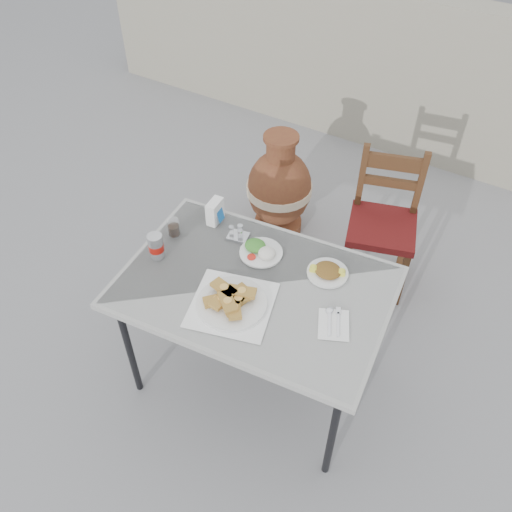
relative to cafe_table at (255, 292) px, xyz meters
The scene contains 13 objects.
ground 0.69m from the cafe_table, ahead, with size 80.00×80.00×0.00m, color slate.
cafe_table is the anchor object (origin of this frame).
pide_plate 0.17m from the cafe_table, 99.13° to the right, with size 0.43×0.43×0.07m.
salad_rice_plate 0.21m from the cafe_table, 113.24° to the left, with size 0.21×0.21×0.05m.
salad_chopped_plate 0.34m from the cafe_table, 42.49° to the left, with size 0.19×0.19×0.04m.
soda_can 0.51m from the cafe_table, behind, with size 0.07×0.07×0.13m.
cola_glass 0.53m from the cafe_table, behind, with size 0.06×0.06×0.09m.
napkin_holder 0.49m from the cafe_table, 145.50° to the left, with size 0.07×0.11×0.12m.
condiment_caddy 0.33m from the cafe_table, 135.98° to the left, with size 0.11×0.10×0.07m.
cutlery_napkin 0.40m from the cafe_table, ahead, with size 0.19×0.20×0.01m.
chair 1.08m from the cafe_table, 76.10° to the left, with size 0.48×0.48×0.87m.
terracotta_urn 1.24m from the cafe_table, 113.40° to the left, with size 0.43×0.43×0.75m.
back_wall 2.50m from the cafe_table, 87.93° to the left, with size 6.00×0.25×1.20m, color gray.
Camera 1 is at (0.75, -1.39, 2.53)m, focal length 38.00 mm.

